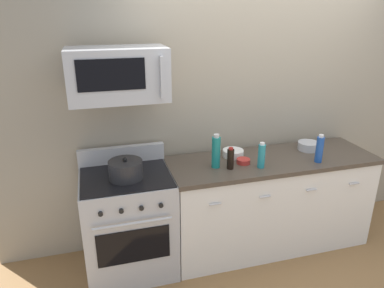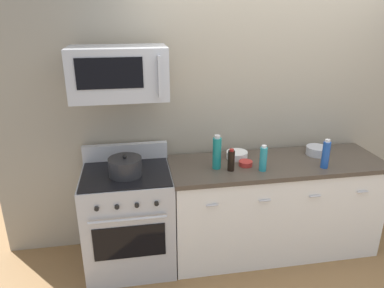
{
  "view_description": "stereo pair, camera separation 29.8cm",
  "coord_description": "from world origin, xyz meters",
  "px_view_note": "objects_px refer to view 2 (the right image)",
  "views": [
    {
      "loc": [
        -1.55,
        -2.73,
        2.22
      ],
      "look_at": [
        -0.79,
        -0.05,
        1.16
      ],
      "focal_mm": 33.61,
      "sensor_mm": 36.0,
      "label": 1
    },
    {
      "loc": [
        -1.26,
        -2.8,
        2.22
      ],
      "look_at": [
        -0.79,
        -0.05,
        1.16
      ],
      "focal_mm": 33.61,
      "sensor_mm": 36.0,
      "label": 2
    }
  ],
  "objects_px": {
    "microwave": "(119,73)",
    "bowl_red_small": "(246,163)",
    "bowl_steel_prep": "(317,150)",
    "range_oven": "(129,218)",
    "stockpot": "(125,167)",
    "bowl_white_ceramic": "(237,155)",
    "bottle_soy_sauce_dark": "(231,160)",
    "bottle_dish_soap": "(263,159)",
    "bottle_sparkling_teal": "(217,153)",
    "bottle_soda_blue": "(326,154)"
  },
  "relations": [
    {
      "from": "microwave",
      "to": "bowl_red_small",
      "type": "bearing_deg",
      "value": -4.33
    },
    {
      "from": "bowl_steel_prep",
      "to": "range_oven",
      "type": "bearing_deg",
      "value": -176.81
    },
    {
      "from": "bowl_red_small",
      "to": "stockpot",
      "type": "distance_m",
      "value": 1.04
    },
    {
      "from": "bowl_white_ceramic",
      "to": "stockpot",
      "type": "bearing_deg",
      "value": -169.07
    },
    {
      "from": "range_oven",
      "to": "bowl_red_small",
      "type": "xyz_separation_m",
      "value": [
        1.04,
        -0.03,
        0.47
      ]
    },
    {
      "from": "bottle_soy_sauce_dark",
      "to": "bottle_dish_soap",
      "type": "bearing_deg",
      "value": -10.54
    },
    {
      "from": "bottle_soy_sauce_dark",
      "to": "bowl_white_ceramic",
      "type": "height_order",
      "value": "bottle_soy_sauce_dark"
    },
    {
      "from": "bottle_sparkling_teal",
      "to": "bowl_white_ceramic",
      "type": "distance_m",
      "value": 0.32
    },
    {
      "from": "microwave",
      "to": "bowl_steel_prep",
      "type": "xyz_separation_m",
      "value": [
        1.78,
        0.05,
        -0.79
      ]
    },
    {
      "from": "bottle_soda_blue",
      "to": "bowl_white_ceramic",
      "type": "distance_m",
      "value": 0.77
    },
    {
      "from": "bottle_sparkling_teal",
      "to": "stockpot",
      "type": "bearing_deg",
      "value": -179.13
    },
    {
      "from": "microwave",
      "to": "bowl_white_ceramic",
      "type": "xyz_separation_m",
      "value": [
        1.01,
        0.1,
        -0.8
      ]
    },
    {
      "from": "bottle_soy_sauce_dark",
      "to": "bottle_soda_blue",
      "type": "height_order",
      "value": "bottle_soda_blue"
    },
    {
      "from": "bottle_soy_sauce_dark",
      "to": "bowl_steel_prep",
      "type": "xyz_separation_m",
      "value": [
        0.9,
        0.21,
        -0.05
      ]
    },
    {
      "from": "bottle_dish_soap",
      "to": "bowl_white_ceramic",
      "type": "relative_size",
      "value": 1.18
    },
    {
      "from": "bottle_sparkling_teal",
      "to": "bottle_soy_sauce_dark",
      "type": "relative_size",
      "value": 1.56
    },
    {
      "from": "bottle_sparkling_teal",
      "to": "bottle_dish_soap",
      "type": "relative_size",
      "value": 1.31
    },
    {
      "from": "range_oven",
      "to": "stockpot",
      "type": "distance_m",
      "value": 0.53
    },
    {
      "from": "stockpot",
      "to": "bottle_soda_blue",
      "type": "bearing_deg",
      "value": -4.5
    },
    {
      "from": "bottle_dish_soap",
      "to": "stockpot",
      "type": "distance_m",
      "value": 1.16
    },
    {
      "from": "range_oven",
      "to": "bowl_white_ceramic",
      "type": "relative_size",
      "value": 5.47
    },
    {
      "from": "bowl_steel_prep",
      "to": "bottle_sparkling_teal",
      "type": "bearing_deg",
      "value": -172.04
    },
    {
      "from": "bottle_soy_sauce_dark",
      "to": "bowl_red_small",
      "type": "bearing_deg",
      "value": 25.25
    },
    {
      "from": "bottle_dish_soap",
      "to": "bottle_soy_sauce_dark",
      "type": "bearing_deg",
      "value": 169.46
    },
    {
      "from": "bottle_sparkling_teal",
      "to": "bowl_red_small",
      "type": "bearing_deg",
      "value": 1.64
    },
    {
      "from": "bowl_steel_prep",
      "to": "bowl_white_ceramic",
      "type": "xyz_separation_m",
      "value": [
        -0.77,
        0.04,
        -0.01
      ]
    },
    {
      "from": "stockpot",
      "to": "bottle_soy_sauce_dark",
      "type": "bearing_deg",
      "value": -3.45
    },
    {
      "from": "bottle_sparkling_teal",
      "to": "bowl_steel_prep",
      "type": "distance_m",
      "value": 1.02
    },
    {
      "from": "microwave",
      "to": "bowl_steel_prep",
      "type": "relative_size",
      "value": 3.71
    },
    {
      "from": "bottle_soy_sauce_dark",
      "to": "bottle_dish_soap",
      "type": "relative_size",
      "value": 0.84
    },
    {
      "from": "bowl_steel_prep",
      "to": "bowl_white_ceramic",
      "type": "height_order",
      "value": "bowl_steel_prep"
    },
    {
      "from": "bottle_sparkling_teal",
      "to": "bowl_red_small",
      "type": "xyz_separation_m",
      "value": [
        0.26,
        0.01,
        -0.12
      ]
    },
    {
      "from": "bottle_soda_blue",
      "to": "bowl_white_ceramic",
      "type": "xyz_separation_m",
      "value": [
        -0.69,
        0.33,
        -0.09
      ]
    },
    {
      "from": "bowl_red_small",
      "to": "bottle_dish_soap",
      "type": "bearing_deg",
      "value": -47.75
    },
    {
      "from": "range_oven",
      "to": "bottle_dish_soap",
      "type": "relative_size",
      "value": 4.64
    },
    {
      "from": "range_oven",
      "to": "microwave",
      "type": "bearing_deg",
      "value": 89.71
    },
    {
      "from": "bowl_white_ceramic",
      "to": "stockpot",
      "type": "distance_m",
      "value": 1.03
    },
    {
      "from": "range_oven",
      "to": "bottle_soda_blue",
      "type": "distance_m",
      "value": 1.81
    },
    {
      "from": "bottle_dish_soap",
      "to": "bottle_soda_blue",
      "type": "height_order",
      "value": "bottle_soda_blue"
    },
    {
      "from": "microwave",
      "to": "stockpot",
      "type": "xyz_separation_m",
      "value": [
        -0.0,
        -0.1,
        -0.75
      ]
    },
    {
      "from": "bowl_red_small",
      "to": "bowl_white_ceramic",
      "type": "relative_size",
      "value": 0.62
    },
    {
      "from": "bottle_soy_sauce_dark",
      "to": "bottle_soda_blue",
      "type": "distance_m",
      "value": 0.82
    },
    {
      "from": "bowl_steel_prep",
      "to": "bottle_dish_soap",
      "type": "bearing_deg",
      "value": -157.98
    },
    {
      "from": "bowl_red_small",
      "to": "bowl_steel_prep",
      "type": "bearing_deg",
      "value": 10.17
    },
    {
      "from": "bottle_dish_soap",
      "to": "bowl_white_ceramic",
      "type": "distance_m",
      "value": 0.34
    },
    {
      "from": "bottle_sparkling_teal",
      "to": "bottle_soda_blue",
      "type": "height_order",
      "value": "bottle_sparkling_teal"
    },
    {
      "from": "bottle_soy_sauce_dark",
      "to": "bowl_steel_prep",
      "type": "relative_size",
      "value": 0.97
    },
    {
      "from": "microwave",
      "to": "bottle_soy_sauce_dark",
      "type": "distance_m",
      "value": 1.16
    },
    {
      "from": "bottle_sparkling_teal",
      "to": "range_oven",
      "type": "bearing_deg",
      "value": 176.94
    },
    {
      "from": "bottle_sparkling_teal",
      "to": "bowl_steel_prep",
      "type": "height_order",
      "value": "bottle_sparkling_teal"
    }
  ]
}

